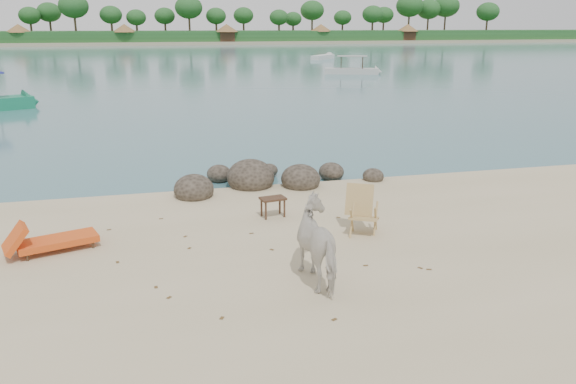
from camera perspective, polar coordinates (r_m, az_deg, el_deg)
name	(u,v)px	position (r m, az deg, el deg)	size (l,w,h in m)	color
water	(160,53)	(99.60, -12.85, 13.63)	(400.00, 400.00, 0.00)	#326065
far_shore	(153,40)	(179.54, -13.55, 14.75)	(420.00, 90.00, 1.40)	tan
far_scenery	(154,31)	(146.19, -13.42, 15.66)	(420.00, 18.00, 9.50)	#1E4C1E
boulders	(260,180)	(16.32, -2.82, 1.23)	(6.26, 2.81, 1.04)	#2A241C
cow	(323,244)	(10.16, 3.55, -5.32)	(0.79, 1.75, 1.47)	silver
side_table	(273,208)	(13.65, -1.54, -1.68)	(0.60, 0.39, 0.48)	#321B14
lounge_chair	(57,238)	(12.59, -22.39, -4.34)	(1.96, 0.69, 0.59)	#E4531A
deck_chair	(364,212)	(12.58, 7.74, -2.07)	(0.68, 0.74, 1.06)	tan
boat_mid	(352,59)	(55.54, 6.52, 13.30)	(5.74, 1.29, 2.80)	#B5B5B0
boat_far	(323,56)	(79.84, 3.55, 13.59)	(5.84, 1.31, 0.68)	silver
dead_leaves	(266,261)	(11.30, -2.22, -6.97)	(7.57, 7.24, 0.00)	brown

